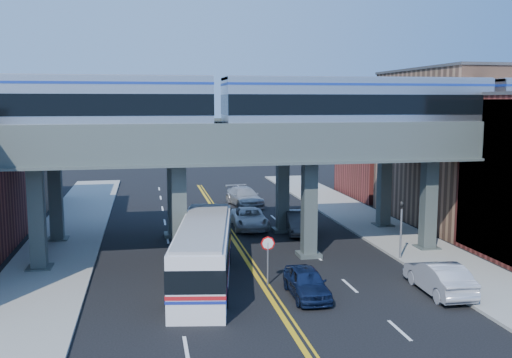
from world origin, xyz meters
TOP-DOWN VIEW (x-y plane):
  - ground at (0.00, 0.00)m, footprint 120.00×120.00m
  - sidewalk_west at (-11.50, 10.00)m, footprint 5.00×70.00m
  - sidewalk_east at (11.50, 10.00)m, footprint 5.00×70.00m
  - building_west_c at (-18.50, 29.00)m, footprint 8.00×10.00m
  - building_east_b at (18.50, 16.00)m, footprint 8.00×14.00m
  - building_east_c at (18.50, 29.00)m, footprint 8.00×10.00m
  - mural_panel at (14.55, 4.00)m, footprint 0.10×9.50m
  - elevated_viaduct_near at (0.00, 8.00)m, footprint 52.00×3.60m
  - elevated_viaduct_far at (0.00, 15.00)m, footprint 52.00×3.60m
  - transit_train at (6.99, 8.00)m, footprint 51.06×3.20m
  - stop_sign at (0.30, 3.00)m, footprint 0.76×0.09m
  - traffic_signal at (9.20, 6.00)m, footprint 0.15×0.18m
  - transit_bus at (-2.95, 3.99)m, footprint 4.59×12.26m
  - car_lane_a at (1.80, 0.83)m, footprint 1.81×4.33m
  - car_lane_b at (5.00, 14.23)m, footprint 2.27×5.11m
  - car_lane_c at (1.80, 16.68)m, footprint 2.76×5.55m
  - car_lane_d at (3.03, 26.00)m, footprint 3.17×6.13m
  - car_parked_curb at (8.50, 0.06)m, footprint 1.92×5.04m

SIDE VIEW (x-z plane):
  - ground at x=0.00m, z-range 0.00..0.00m
  - sidewalk_west at x=-11.50m, z-range 0.00..0.16m
  - sidewalk_east at x=11.50m, z-range 0.00..0.16m
  - car_lane_a at x=1.80m, z-range 0.00..1.46m
  - car_lane_c at x=1.80m, z-range 0.00..1.51m
  - car_lane_b at x=5.00m, z-range 0.00..1.63m
  - car_parked_curb at x=8.50m, z-range 0.00..1.64m
  - car_lane_d at x=3.03m, z-range 0.00..1.70m
  - transit_bus at x=-2.95m, z-range 0.04..3.13m
  - stop_sign at x=0.30m, z-range 0.44..3.07m
  - traffic_signal at x=9.20m, z-range 0.25..4.35m
  - building_west_c at x=-18.50m, z-range 0.00..8.00m
  - building_east_c at x=18.50m, z-range 0.00..9.00m
  - mural_panel at x=14.55m, z-range 0.00..9.50m
  - building_east_b at x=18.50m, z-range 0.00..12.00m
  - elevated_viaduct_near at x=0.00m, z-range 2.77..10.17m
  - elevated_viaduct_far at x=0.00m, z-range 2.77..10.17m
  - transit_train at x=6.99m, z-range 7.55..11.29m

